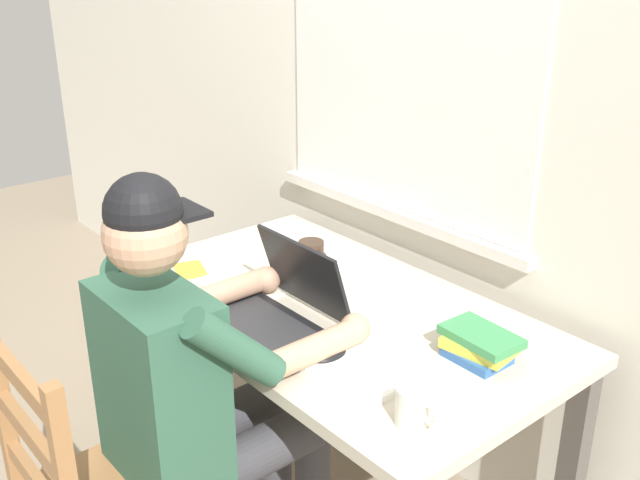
{
  "coord_description": "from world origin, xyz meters",
  "views": [
    {
      "loc": [
        1.42,
        -1.24,
        1.71
      ],
      "look_at": [
        0.0,
        -0.05,
        0.95
      ],
      "focal_mm": 41.66,
      "sensor_mm": 36.0,
      "label": 1
    }
  ],
  "objects_px": {
    "coffee_mug_white": "(413,406)",
    "coffee_mug_dark": "(312,255)",
    "computer_mouse": "(329,356)",
    "desk": "(333,337)",
    "book_stack_main": "(480,345)",
    "seated_person": "(198,379)",
    "laptop": "(279,306)",
    "landscape_photo_print": "(190,270)"
  },
  "relations": [
    {
      "from": "computer_mouse",
      "to": "coffee_mug_white",
      "type": "xyz_separation_m",
      "value": [
        0.31,
        -0.03,
        0.03
      ]
    },
    {
      "from": "desk",
      "to": "book_stack_main",
      "type": "xyz_separation_m",
      "value": [
        0.44,
        0.1,
        0.14
      ]
    },
    {
      "from": "computer_mouse",
      "to": "landscape_photo_print",
      "type": "relative_size",
      "value": 0.77
    },
    {
      "from": "desk",
      "to": "coffee_mug_white",
      "type": "xyz_separation_m",
      "value": [
        0.52,
        -0.23,
        0.14
      ]
    },
    {
      "from": "computer_mouse",
      "to": "coffee_mug_dark",
      "type": "distance_m",
      "value": 0.56
    },
    {
      "from": "coffee_mug_dark",
      "to": "book_stack_main",
      "type": "bearing_deg",
      "value": -2.11
    },
    {
      "from": "desk",
      "to": "seated_person",
      "type": "relative_size",
      "value": 1.07
    },
    {
      "from": "computer_mouse",
      "to": "landscape_photo_print",
      "type": "distance_m",
      "value": 0.69
    },
    {
      "from": "computer_mouse",
      "to": "book_stack_main",
      "type": "xyz_separation_m",
      "value": [
        0.23,
        0.3,
        0.02
      ]
    },
    {
      "from": "desk",
      "to": "computer_mouse",
      "type": "distance_m",
      "value": 0.31
    },
    {
      "from": "book_stack_main",
      "to": "laptop",
      "type": "bearing_deg",
      "value": -149.38
    },
    {
      "from": "laptop",
      "to": "book_stack_main",
      "type": "xyz_separation_m",
      "value": [
        0.46,
        0.27,
        -0.01
      ]
    },
    {
      "from": "landscape_photo_print",
      "to": "laptop",
      "type": "bearing_deg",
      "value": 19.35
    },
    {
      "from": "computer_mouse",
      "to": "book_stack_main",
      "type": "bearing_deg",
      "value": 52.29
    },
    {
      "from": "computer_mouse",
      "to": "coffee_mug_white",
      "type": "relative_size",
      "value": 0.89
    },
    {
      "from": "coffee_mug_white",
      "to": "book_stack_main",
      "type": "relative_size",
      "value": 0.57
    },
    {
      "from": "coffee_mug_dark",
      "to": "landscape_photo_print",
      "type": "height_order",
      "value": "coffee_mug_dark"
    },
    {
      "from": "coffee_mug_white",
      "to": "book_stack_main",
      "type": "distance_m",
      "value": 0.33
    },
    {
      "from": "laptop",
      "to": "desk",
      "type": "bearing_deg",
      "value": 83.78
    },
    {
      "from": "coffee_mug_dark",
      "to": "computer_mouse",
      "type": "bearing_deg",
      "value": -35.09
    },
    {
      "from": "coffee_mug_white",
      "to": "desk",
      "type": "bearing_deg",
      "value": 156.68
    },
    {
      "from": "book_stack_main",
      "to": "landscape_photo_print",
      "type": "relative_size",
      "value": 1.52
    },
    {
      "from": "seated_person",
      "to": "book_stack_main",
      "type": "relative_size",
      "value": 6.27
    },
    {
      "from": "desk",
      "to": "computer_mouse",
      "type": "bearing_deg",
      "value": -42.84
    },
    {
      "from": "coffee_mug_white",
      "to": "computer_mouse",
      "type": "bearing_deg",
      "value": 175.14
    },
    {
      "from": "desk",
      "to": "book_stack_main",
      "type": "relative_size",
      "value": 6.73
    },
    {
      "from": "laptop",
      "to": "coffee_mug_white",
      "type": "distance_m",
      "value": 0.54
    },
    {
      "from": "computer_mouse",
      "to": "seated_person",
      "type": "bearing_deg",
      "value": -129.0
    },
    {
      "from": "computer_mouse",
      "to": "book_stack_main",
      "type": "relative_size",
      "value": 0.51
    },
    {
      "from": "laptop",
      "to": "computer_mouse",
      "type": "distance_m",
      "value": 0.24
    },
    {
      "from": "coffee_mug_dark",
      "to": "book_stack_main",
      "type": "distance_m",
      "value": 0.69
    },
    {
      "from": "coffee_mug_dark",
      "to": "laptop",
      "type": "bearing_deg",
      "value": -53.29
    },
    {
      "from": "desk",
      "to": "computer_mouse",
      "type": "height_order",
      "value": "computer_mouse"
    },
    {
      "from": "desk",
      "to": "laptop",
      "type": "xyz_separation_m",
      "value": [
        -0.02,
        -0.18,
        0.15
      ]
    },
    {
      "from": "coffee_mug_white",
      "to": "coffee_mug_dark",
      "type": "relative_size",
      "value": 0.94
    },
    {
      "from": "seated_person",
      "to": "book_stack_main",
      "type": "height_order",
      "value": "seated_person"
    },
    {
      "from": "coffee_mug_white",
      "to": "landscape_photo_print",
      "type": "bearing_deg",
      "value": 177.58
    },
    {
      "from": "computer_mouse",
      "to": "landscape_photo_print",
      "type": "bearing_deg",
      "value": 178.66
    },
    {
      "from": "coffee_mug_white",
      "to": "coffee_mug_dark",
      "type": "distance_m",
      "value": 0.84
    },
    {
      "from": "seated_person",
      "to": "coffee_mug_white",
      "type": "relative_size",
      "value": 11.07
    },
    {
      "from": "desk",
      "to": "laptop",
      "type": "relative_size",
      "value": 4.03
    },
    {
      "from": "desk",
      "to": "book_stack_main",
      "type": "distance_m",
      "value": 0.47
    }
  ]
}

